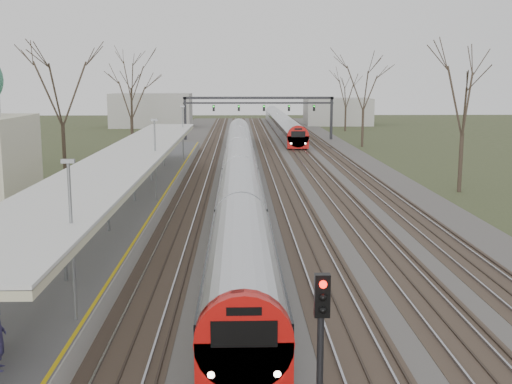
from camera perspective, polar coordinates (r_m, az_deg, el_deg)
track_bed at (r=60.74m, az=1.14°, el=2.07°), size 24.00×160.00×0.22m
platform at (r=43.80m, az=-10.01°, el=-0.58°), size 3.50×69.00×1.00m
canopy at (r=38.88m, az=-11.12°, el=3.17°), size 4.10×50.00×3.11m
signal_gantry at (r=90.20m, az=0.25°, el=7.74°), size 21.00×0.59×6.08m
tree_west_far at (r=55.01m, az=-16.97°, el=9.13°), size 5.50×5.50×11.33m
tree_east_far at (r=49.96m, az=18.03°, el=8.20°), size 5.00×5.00×10.30m
train_near at (r=53.21m, az=-1.46°, el=2.48°), size 2.62×75.21×3.05m
train_far at (r=106.01m, az=2.27°, el=6.20°), size 2.62×60.21×3.05m
signal_post at (r=15.07m, az=5.80°, el=-12.18°), size 0.35×0.45×4.10m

